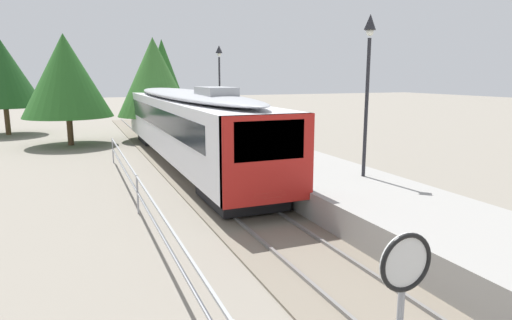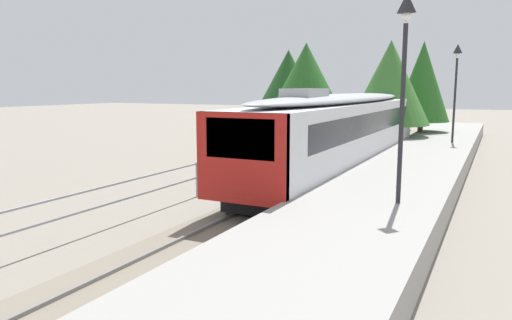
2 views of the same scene
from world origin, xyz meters
name	(u,v)px [view 1 (image 1 of 2)]	position (x,y,z in m)	size (l,w,h in m)	color
ground_plane	(143,204)	(-3.00, 22.00, 0.00)	(160.00, 160.00, 0.00)	gray
track_rails	(227,194)	(0.00, 22.00, 0.03)	(3.20, 60.00, 0.14)	slate
commuter_train	(186,121)	(0.00, 28.00, 2.15)	(2.82, 19.78, 3.74)	silver
station_platform	(306,176)	(3.25, 22.00, 0.45)	(3.90, 60.00, 0.90)	#999691
platform_lamp_mid_platform	(368,66)	(4.08, 19.45, 4.62)	(0.34, 0.34, 5.35)	#232328
platform_lamp_far_end	(219,71)	(4.08, 35.44, 4.62)	(0.34, 0.34, 5.35)	#232328
speed_limit_sign	(403,298)	(-2.08, 10.36, 2.12)	(0.61, 0.10, 2.81)	#9EA0A5
tree_behind_carpark	(163,76)	(1.50, 41.52, 4.31)	(3.73, 3.73, 7.03)	brown
tree_behind_station_far	(66,76)	(-5.26, 37.04, 4.30)	(5.38, 5.38, 6.83)	brown
tree_distant_left	(2,73)	(-9.55, 44.18, 4.52)	(5.32, 5.32, 7.00)	brown
tree_distant_centre	(154,77)	(0.14, 37.41, 4.21)	(4.96, 4.96, 6.80)	brown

